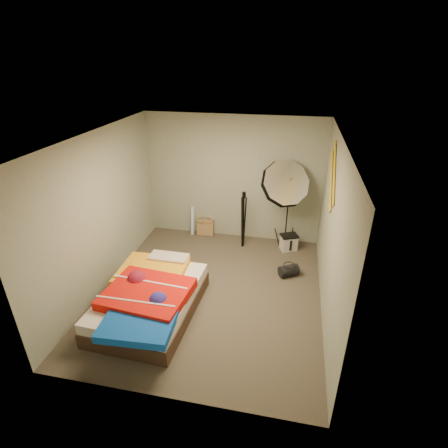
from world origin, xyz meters
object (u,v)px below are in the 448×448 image
(photo_umbrella, at_px, (284,184))
(camera_tripod, at_px, (243,216))
(camera_case, at_px, (289,243))
(duffel_bag, at_px, (289,271))
(wrapping_roll, at_px, (192,221))
(bed, at_px, (150,298))
(tote_bag, at_px, (205,227))

(photo_umbrella, bearing_deg, camera_tripod, -176.09)
(camera_case, height_order, photo_umbrella, photo_umbrella)
(camera_case, distance_m, duffel_bag, 0.90)
(duffel_bag, height_order, photo_umbrella, photo_umbrella)
(wrapping_roll, height_order, camera_case, wrapping_roll)
(bed, xyz_separation_m, camera_tripod, (1.03, 2.25, 0.40))
(wrapping_roll, distance_m, camera_tripod, 1.23)
(wrapping_roll, relative_size, photo_umbrella, 0.32)
(wrapping_roll, bearing_deg, camera_case, -7.95)
(duffel_bag, xyz_separation_m, camera_tripod, (-0.94, 0.86, 0.56))
(camera_case, bearing_deg, camera_tripod, 159.33)
(wrapping_roll, relative_size, camera_tripod, 0.53)
(tote_bag, distance_m, camera_case, 1.78)
(duffel_bag, xyz_separation_m, bed, (-1.97, -1.39, 0.17))
(camera_case, relative_size, duffel_bag, 0.91)
(camera_case, distance_m, photo_umbrella, 1.22)
(tote_bag, xyz_separation_m, photo_umbrella, (1.58, -0.28, 1.18))
(wrapping_roll, distance_m, photo_umbrella, 2.15)
(tote_bag, height_order, camera_tripod, camera_tripod)
(camera_case, xyz_separation_m, duffel_bag, (0.04, -0.90, -0.05))
(tote_bag, height_order, wrapping_roll, wrapping_roll)
(camera_tripod, bearing_deg, bed, -114.61)
(camera_case, xyz_separation_m, camera_tripod, (-0.91, -0.04, 0.51))
(wrapping_roll, xyz_separation_m, photo_umbrella, (1.86, -0.28, 1.05))
(wrapping_roll, height_order, photo_umbrella, photo_umbrella)
(bed, distance_m, photo_umbrella, 3.09)
(camera_case, distance_m, camera_tripod, 1.04)
(bed, bearing_deg, camera_tripod, 65.39)
(photo_umbrella, xyz_separation_m, camera_tripod, (-0.73, -0.05, -0.69))
(wrapping_roll, xyz_separation_m, duffel_bag, (2.08, -1.19, -0.20))
(camera_case, bearing_deg, duffel_bag, -111.03)
(tote_bag, xyz_separation_m, camera_tripod, (0.85, -0.33, 0.49))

